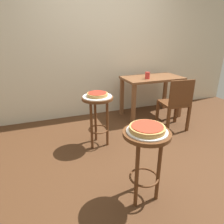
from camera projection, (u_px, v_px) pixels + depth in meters
ground_plane at (140, 153)px, 2.71m from camera, size 6.00×6.00×0.00m
back_wall at (101, 33)px, 3.60m from camera, size 6.00×0.10×3.00m
stool_foreground at (146, 150)px, 1.79m from camera, size 0.42×0.42×0.71m
serving_plate_foreground at (147, 131)px, 1.73m from camera, size 0.36×0.36×0.01m
pizza_foreground at (147, 128)px, 1.72m from camera, size 0.31×0.31×0.05m
stool_middle at (98, 109)px, 2.74m from camera, size 0.42×0.42×0.71m
serving_plate_middle at (97, 96)px, 2.67m from camera, size 0.39×0.39×0.01m
pizza_middle at (97, 94)px, 2.66m from camera, size 0.27×0.27×0.05m
dining_table at (152, 84)px, 3.72m from camera, size 1.07×0.60×0.75m
cup_near_edge at (147, 75)px, 3.52m from camera, size 0.08×0.08×0.11m
condiment_shaker at (148, 75)px, 3.63m from camera, size 0.04×0.04×0.07m
wooden_chair at (176, 102)px, 3.22m from camera, size 0.43×0.43×0.85m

